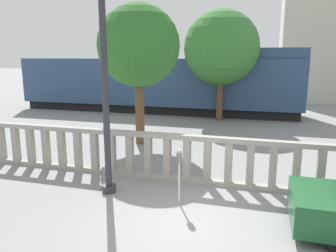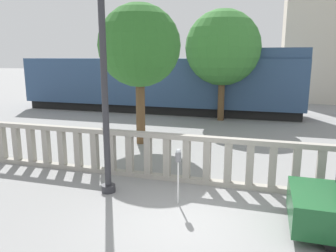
# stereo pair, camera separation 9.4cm
# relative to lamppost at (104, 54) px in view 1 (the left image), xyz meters

# --- Properties ---
(ground_plane) EXTENTS (160.00, 160.00, 0.00)m
(ground_plane) POSITION_rel_lamppost_xyz_m (2.45, -1.09, -3.67)
(ground_plane) COLOR gray
(balustrade) EXTENTS (16.43, 0.24, 1.41)m
(balustrade) POSITION_rel_lamppost_xyz_m (2.45, 1.31, -2.96)
(balustrade) COLOR #9E998E
(balustrade) RESTS_ON ground
(lamppost) EXTENTS (0.38, 0.38, 6.82)m
(lamppost) POSITION_rel_lamppost_xyz_m (0.00, 0.00, 0.00)
(lamppost) COLOR #2D2D33
(lamppost) RESTS_ON ground
(parking_meter) EXTENTS (0.15, 0.15, 1.42)m
(parking_meter) POSITION_rel_lamppost_xyz_m (1.99, -0.14, -2.56)
(parking_meter) COLOR silver
(parking_meter) RESTS_ON ground
(train_near) EXTENTS (18.34, 2.75, 4.09)m
(train_near) POSITION_rel_lamppost_xyz_m (-2.79, 12.92, -1.82)
(train_near) COLOR black
(train_near) RESTS_ON ground
(tree_left) EXTENTS (3.31, 3.31, 5.69)m
(tree_left) POSITION_rel_lamppost_xyz_m (-1.01, 5.04, 0.34)
(tree_left) COLOR brown
(tree_left) RESTS_ON ground
(tree_right) EXTENTS (4.16, 4.16, 6.16)m
(tree_right) POSITION_rel_lamppost_xyz_m (1.52, 11.15, 0.40)
(tree_right) COLOR brown
(tree_right) RESTS_ON ground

